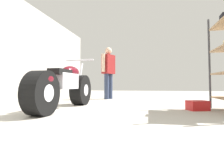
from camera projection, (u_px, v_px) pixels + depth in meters
ground_plane at (117, 103)px, 4.53m from camera, size 18.43×18.43×0.00m
garage_partition_left at (23, 51)px, 5.12m from camera, size 0.08×8.45×2.75m
motorcycle_maroon_cruiser at (64, 87)px, 3.44m from camera, size 0.64×2.17×1.01m
mechanic_in_blue at (108, 70)px, 5.95m from camera, size 0.38×0.64×1.63m
red_toolbox at (198, 105)px, 3.32m from camera, size 0.40×0.35×0.17m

